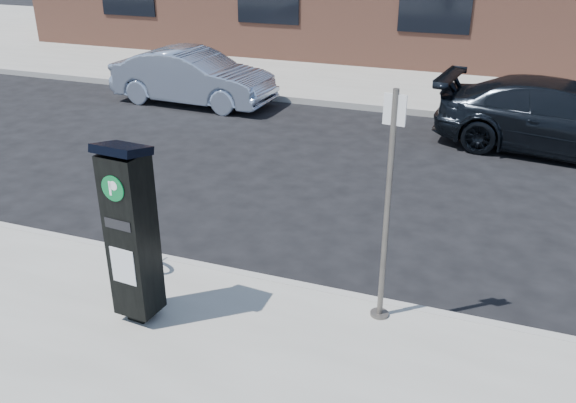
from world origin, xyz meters
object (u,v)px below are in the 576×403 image
at_px(sign_pole, 387,212).
at_px(parking_kiosk, 132,233).
at_px(bike_rack, 133,248).
at_px(car_dark, 562,118).
at_px(car_silver, 193,77).

bearing_deg(sign_pole, parking_kiosk, -151.31).
distance_m(sign_pole, bike_rack, 3.22).
bearing_deg(car_dark, bike_rack, 150.79).
bearing_deg(car_dark, sign_pole, 170.81).
height_order(bike_rack, car_silver, car_silver).
distance_m(car_silver, car_dark, 8.33).
bearing_deg(sign_pole, bike_rack, -170.71).
relative_size(sign_pole, car_silver, 0.63).
bearing_deg(car_silver, sign_pole, -136.94).
xyz_separation_m(sign_pole, bike_rack, (-3.07, -0.10, -0.96)).
bearing_deg(parking_kiosk, sign_pole, 26.26).
xyz_separation_m(parking_kiosk, sign_pole, (2.44, 0.95, 0.22)).
relative_size(bike_rack, car_silver, 0.15).
relative_size(parking_kiosk, car_dark, 0.43).
xyz_separation_m(bike_rack, car_silver, (-3.25, 7.51, 0.21)).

